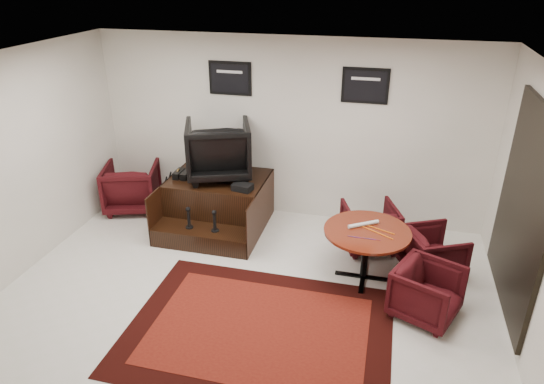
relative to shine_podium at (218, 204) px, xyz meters
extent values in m
plane|color=silver|center=(0.95, -1.83, -0.35)|extent=(6.00, 6.00, 0.00)
cube|color=silver|center=(0.95, 0.67, 1.05)|extent=(6.00, 0.02, 2.80)
cube|color=silver|center=(0.95, -4.33, 1.05)|extent=(6.00, 0.02, 2.80)
cube|color=silver|center=(-2.05, -1.83, 1.05)|extent=(0.02, 5.00, 2.80)
cube|color=silver|center=(3.95, -1.83, 1.05)|extent=(0.02, 5.00, 2.80)
cube|color=white|center=(0.95, -1.83, 2.45)|extent=(6.00, 5.00, 0.02)
cube|color=black|center=(3.92, -1.13, 0.95)|extent=(0.05, 1.90, 2.30)
cube|color=black|center=(3.91, -1.13, 0.95)|extent=(0.02, 1.72, 2.12)
cube|color=black|center=(3.92, -1.13, 0.95)|extent=(0.03, 0.05, 2.12)
cube|color=black|center=(0.05, 0.65, 1.80)|extent=(0.66, 0.03, 0.50)
cube|color=black|center=(0.05, 0.63, 1.80)|extent=(0.58, 0.01, 0.42)
cube|color=silver|center=(0.05, 0.63, 1.90)|extent=(0.40, 0.00, 0.04)
cube|color=black|center=(2.05, 0.65, 1.80)|extent=(0.66, 0.03, 0.50)
cube|color=black|center=(2.05, 0.63, 1.80)|extent=(0.58, 0.01, 0.42)
cube|color=silver|center=(2.05, 0.63, 1.90)|extent=(0.40, 0.00, 0.04)
cube|color=black|center=(1.26, -2.19, -0.35)|extent=(2.90, 2.17, 0.01)
cube|color=#54110C|center=(1.26, -2.19, -0.34)|extent=(2.38, 1.66, 0.01)
cube|color=black|center=(0.00, 0.10, 0.03)|extent=(1.46, 1.08, 0.76)
cube|color=black|center=(0.00, -0.66, -0.21)|extent=(1.46, 0.43, 0.27)
cube|color=black|center=(-0.72, -0.12, 0.03)|extent=(0.02, 1.51, 0.76)
cube|color=black|center=(0.72, -0.12, 0.03)|extent=(0.02, 1.51, 0.76)
cylinder|color=black|center=(-0.19, -0.66, -0.07)|extent=(0.11, 0.11, 0.02)
cylinder|color=black|center=(-0.19, -0.66, 0.06)|extent=(0.04, 0.04, 0.24)
sphere|color=black|center=(-0.19, -0.66, 0.22)|extent=(0.07, 0.07, 0.07)
cylinder|color=black|center=(0.19, -0.66, -0.07)|extent=(0.11, 0.11, 0.02)
cylinder|color=black|center=(0.19, -0.66, 0.06)|extent=(0.04, 0.04, 0.24)
sphere|color=black|center=(0.19, -0.66, 0.22)|extent=(0.07, 0.07, 0.07)
imported|color=black|center=(0.00, 0.15, 0.88)|extent=(1.17, 1.14, 0.95)
cube|color=black|center=(-0.59, -0.03, 0.46)|extent=(0.11, 0.28, 0.10)
cube|color=black|center=(-0.47, -0.02, 0.46)|extent=(0.11, 0.28, 0.10)
cube|color=black|center=(0.49, -0.25, 0.46)|extent=(0.31, 0.24, 0.10)
imported|color=black|center=(-1.55, 0.18, 0.08)|extent=(1.03, 0.99, 0.85)
cylinder|color=#4E120B|center=(2.31, -0.89, 0.34)|extent=(1.08, 1.08, 0.03)
cylinder|color=black|center=(2.31, -0.89, 0.01)|extent=(0.09, 0.09, 0.64)
cube|color=black|center=(2.31, -0.89, -0.33)|extent=(0.72, 0.06, 0.03)
cube|color=black|center=(2.31, -0.89, -0.33)|extent=(0.06, 0.72, 0.03)
imported|color=black|center=(2.31, -0.11, 0.01)|extent=(0.89, 0.87, 0.73)
imported|color=black|center=(3.16, -0.57, 0.00)|extent=(0.86, 0.88, 0.69)
imported|color=black|center=(3.05, -1.47, 0.00)|extent=(0.86, 0.88, 0.70)
cylinder|color=silver|center=(2.25, -0.79, 0.38)|extent=(0.38, 0.27, 0.05)
cylinder|color=orange|center=(2.43, -0.93, 0.36)|extent=(0.39, 0.24, 0.01)
cylinder|color=orange|center=(2.43, -0.83, 0.36)|extent=(0.42, 0.19, 0.01)
cylinder|color=#4C1933|center=(2.13, -1.10, 0.36)|extent=(0.10, 0.02, 0.01)
cylinder|color=#4C1933|center=(2.19, -1.10, 0.36)|extent=(0.10, 0.02, 0.01)
cylinder|color=#4C1933|center=(2.25, -1.10, 0.36)|extent=(0.10, 0.02, 0.01)
cylinder|color=#4C1933|center=(2.31, -1.10, 0.36)|extent=(0.10, 0.02, 0.01)
cylinder|color=#4C1933|center=(2.37, -1.10, 0.36)|extent=(0.10, 0.02, 0.01)
cylinder|color=#4C1933|center=(2.43, -1.10, 0.36)|extent=(0.10, 0.02, 0.01)
camera|label=1|loc=(2.44, -6.25, 3.35)|focal=32.00mm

